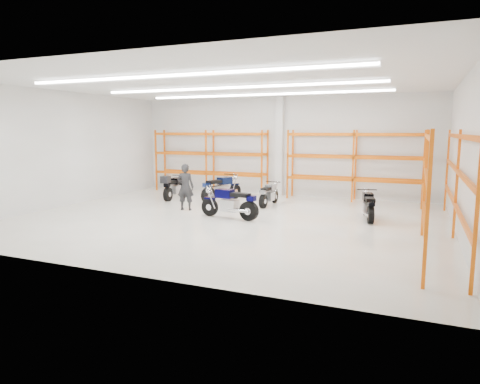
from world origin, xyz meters
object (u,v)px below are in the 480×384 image
at_px(motorcycle_back_b, 220,189).
at_px(motorcycle_back_d, 368,207).
at_px(motorcycle_main, 231,204).
at_px(motorcycle_back_c, 268,195).
at_px(standing_man, 185,187).
at_px(structural_column, 280,146).
at_px(motorcycle_back_a, 173,187).

height_order(motorcycle_back_b, motorcycle_back_d, motorcycle_back_b).
xyz_separation_m(motorcycle_main, motorcycle_back_d, (4.31, 1.56, -0.06)).
bearing_deg(motorcycle_back_c, motorcycle_back_d, -17.93).
relative_size(motorcycle_main, motorcycle_back_d, 1.14).
distance_m(motorcycle_main, standing_man, 2.40).
height_order(motorcycle_back_b, standing_man, standing_man).
bearing_deg(motorcycle_back_b, structural_column, 55.75).
bearing_deg(motorcycle_back_a, motorcycle_main, -35.06).
height_order(motorcycle_back_b, structural_column, structural_column).
bearing_deg(structural_column, motorcycle_main, -88.92).
relative_size(motorcycle_back_c, motorcycle_back_d, 0.97).
xyz_separation_m(motorcycle_back_b, standing_man, (-0.34, -2.32, 0.35)).
height_order(motorcycle_back_c, standing_man, standing_man).
xyz_separation_m(motorcycle_main, structural_column, (-0.11, 5.74, 1.74)).
bearing_deg(motorcycle_back_a, motorcycle_back_c, 0.46).
relative_size(motorcycle_main, standing_man, 1.27).
height_order(motorcycle_back_d, standing_man, standing_man).
bearing_deg(structural_column, motorcycle_back_d, -43.41).
xyz_separation_m(motorcycle_back_c, structural_column, (-0.46, 2.90, 1.82)).
relative_size(motorcycle_main, motorcycle_back_a, 1.04).
height_order(motorcycle_main, motorcycle_back_d, motorcycle_main).
bearing_deg(motorcycle_back_d, motorcycle_back_c, 162.07).
xyz_separation_m(motorcycle_main, motorcycle_back_b, (-1.89, 3.12, 0.01)).
xyz_separation_m(motorcycle_back_c, motorcycle_back_d, (3.96, -1.28, 0.02)).
xyz_separation_m(motorcycle_back_a, motorcycle_back_d, (8.31, -1.25, -0.07)).
bearing_deg(structural_column, motorcycle_back_c, -80.92).
bearing_deg(motorcycle_main, motorcycle_back_d, 19.89).
distance_m(motorcycle_back_c, motorcycle_back_d, 4.16).
bearing_deg(motorcycle_back_d, motorcycle_back_b, 165.88).
bearing_deg(motorcycle_back_d, structural_column, 136.59).
height_order(standing_man, structural_column, structural_column).
distance_m(motorcycle_back_a, motorcycle_back_b, 2.13).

